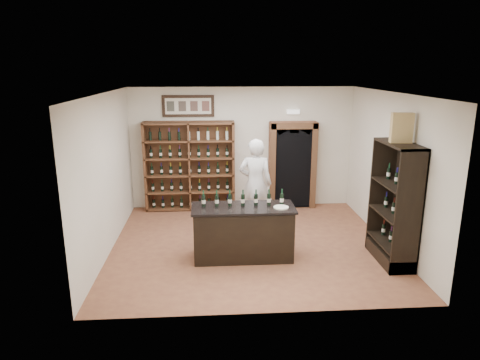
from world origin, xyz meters
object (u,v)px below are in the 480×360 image
(shopkeeper, at_px, (255,184))
(side_cabinet, at_px, (394,222))
(wine_shelf, at_px, (190,166))
(counter_bottle_0, at_px, (204,201))
(wine_crate, at_px, (402,128))
(tasting_counter, at_px, (243,233))

(shopkeeper, bearing_deg, side_cabinet, 151.21)
(wine_shelf, xyz_separation_m, shopkeeper, (1.48, -1.37, -0.10))
(counter_bottle_0, bearing_deg, wine_crate, -6.07)
(wine_shelf, relative_size, side_cabinet, 1.00)
(wine_shelf, bearing_deg, counter_bottle_0, -82.42)
(wine_shelf, distance_m, tasting_counter, 3.19)
(wine_shelf, xyz_separation_m, wine_crate, (3.80, -3.22, 1.36))
(tasting_counter, relative_size, counter_bottle_0, 6.27)
(tasting_counter, distance_m, shopkeeper, 1.69)
(counter_bottle_0, distance_m, wine_crate, 3.69)
(tasting_counter, bearing_deg, shopkeeper, 76.30)
(wine_crate, bearing_deg, shopkeeper, 149.15)
(wine_shelf, xyz_separation_m, side_cabinet, (3.82, -3.23, -0.35))
(side_cabinet, bearing_deg, wine_shelf, 139.79)
(wine_shelf, xyz_separation_m, tasting_counter, (1.10, -2.93, -0.61))
(shopkeeper, bearing_deg, wine_shelf, -32.96)
(counter_bottle_0, bearing_deg, shopkeeper, 53.50)
(wine_shelf, bearing_deg, shopkeeper, -42.70)
(wine_shelf, xyz_separation_m, counter_bottle_0, (0.38, -2.86, 0.01))
(counter_bottle_0, xyz_separation_m, shopkeeper, (1.10, 1.49, -0.11))
(counter_bottle_0, bearing_deg, tasting_counter, -6.12)
(wine_crate, bearing_deg, side_cabinet, -18.69)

